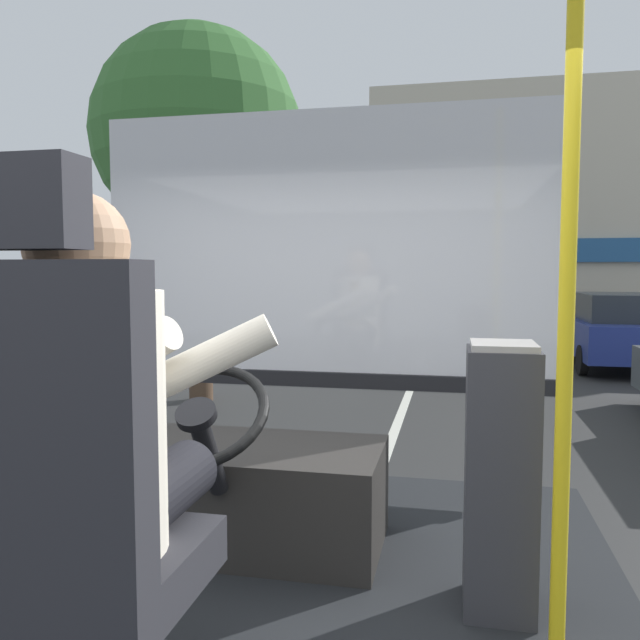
{
  "coord_description": "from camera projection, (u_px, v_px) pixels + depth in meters",
  "views": [
    {
      "loc": [
        0.68,
        -1.72,
        1.92
      ],
      "look_at": [
        0.05,
        1.25,
        1.69
      ],
      "focal_mm": 35.58,
      "sensor_mm": 36.0,
      "label": 1
    }
  ],
  "objects": [
    {
      "name": "fare_box",
      "position": [
        500.0,
        478.0,
        2.03
      ],
      "size": [
        0.22,
        0.26,
        0.87
      ],
      "color": "#333338",
      "rests_on": "bus_floor"
    },
    {
      "name": "steering_console",
      "position": [
        243.0,
        491.0,
        2.53
      ],
      "size": [
        1.1,
        0.97,
        0.77
      ],
      "color": "#282623",
      "rests_on": "bus_floor"
    },
    {
      "name": "shop_building",
      "position": [
        582.0,
        218.0,
        18.1
      ],
      "size": [
        11.72,
        4.39,
        6.86
      ],
      "color": "#BCB29E",
      "rests_on": "ground"
    },
    {
      "name": "driver_seat",
      "position": [
        69.0,
        517.0,
        1.38
      ],
      "size": [
        0.48,
        0.48,
        1.32
      ],
      "color": "black",
      "rests_on": "bus_floor"
    },
    {
      "name": "bus_driver",
      "position": [
        93.0,
        417.0,
        1.47
      ],
      "size": [
        0.76,
        0.56,
        0.81
      ],
      "color": "black",
      "rests_on": "driver_seat"
    },
    {
      "name": "handrail_pole",
      "position": [
        568.0,
        255.0,
        1.7
      ],
      "size": [
        0.04,
        0.04,
        2.27
      ],
      "color": "yellow",
      "rests_on": "bus_floor"
    },
    {
      "name": "ground",
      "position": [
        411.0,
        388.0,
        10.55
      ],
      "size": [
        18.0,
        44.0,
        0.06
      ],
      "color": "#2B2B2B"
    },
    {
      "name": "street_tree",
      "position": [
        197.0,
        136.0,
        9.15
      ],
      "size": [
        3.02,
        3.02,
        5.41
      ],
      "color": "#4C3828",
      "rests_on": "ground"
    },
    {
      "name": "windshield_panel",
      "position": [
        325.0,
        280.0,
        3.4
      ],
      "size": [
        2.5,
        0.08,
        1.48
      ],
      "color": "silver"
    },
    {
      "name": "parked_car_blue",
      "position": [
        618.0,
        329.0,
        12.61
      ],
      "size": [
        1.88,
        3.92,
        1.48
      ],
      "color": "navy",
      "rests_on": "ground"
    }
  ]
}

